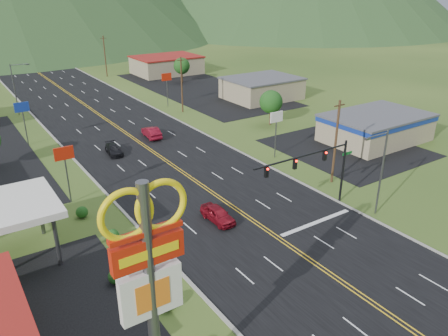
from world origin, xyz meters
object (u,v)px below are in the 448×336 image
streetlight_west (16,86)px  car_red_far (152,132)px  streetlight_east (380,168)px  traffic_signal (317,164)px  pylon_sign (149,271)px  car_red_near (218,215)px  car_dark_mid (114,150)px

streetlight_west → car_red_far: bearing=-60.5°
streetlight_east → car_red_far: bearing=103.9°
traffic_signal → car_red_far: traffic_signal is taller
traffic_signal → car_red_far: bearing=97.3°
pylon_sign → streetlight_east: pylon_sign is taller
car_red_near → traffic_signal: bearing=-23.1°
car_dark_mid → car_red_far: car_red_far is taller
streetlight_east → streetlight_west: bearing=110.9°
traffic_signal → streetlight_east: (4.70, -4.00, -0.15)m
traffic_signal → streetlight_east: size_ratio=1.46×
streetlight_east → car_dark_mid: streetlight_east is taller
car_red_near → streetlight_west: bearing=97.7°
traffic_signal → car_dark_mid: bearing=112.5°
streetlight_west → car_dark_mid: (6.83, -28.69, -4.54)m
car_red_far → streetlight_east: bearing=109.9°
car_dark_mid → car_red_far: bearing=32.3°
car_red_far → streetlight_west: bearing=-54.5°
car_dark_mid → streetlight_west: bearing=109.9°
streetlight_east → car_red_far: 36.19m
traffic_signal → car_dark_mid: size_ratio=2.97×
streetlight_west → car_red_far: streetlight_west is taller
streetlight_west → car_red_near: size_ratio=2.03×
traffic_signal → car_red_near: traffic_signal is taller
streetlight_west → car_red_near: 53.21m
streetlight_west → traffic_signal: bearing=-72.0°
traffic_signal → car_red_near: bearing=158.6°
pylon_sign → streetlight_east: 29.58m
streetlight_east → streetlight_west: size_ratio=1.00×
streetlight_east → car_red_near: bearing=151.5°
streetlight_west → car_red_near: (8.71, -52.31, -4.42)m
traffic_signal → car_dark_mid: traffic_signal is taller
pylon_sign → car_red_far: pylon_sign is taller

